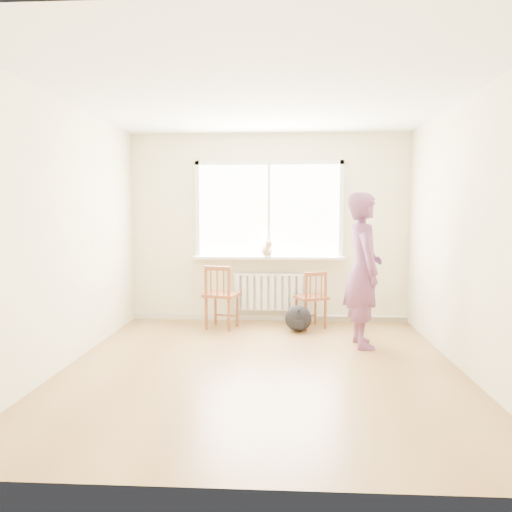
# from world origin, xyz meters

# --- Properties ---
(floor) EXTENTS (4.50, 4.50, 0.00)m
(floor) POSITION_xyz_m (0.00, 0.00, 0.00)
(floor) COLOR olive
(floor) RESTS_ON ground
(ceiling) EXTENTS (4.50, 4.50, 0.00)m
(ceiling) POSITION_xyz_m (0.00, 0.00, 2.70)
(ceiling) COLOR white
(ceiling) RESTS_ON back_wall
(back_wall) EXTENTS (4.00, 0.01, 2.70)m
(back_wall) POSITION_xyz_m (0.00, 2.25, 1.35)
(back_wall) COLOR beige
(back_wall) RESTS_ON ground
(window) EXTENTS (2.12, 0.05, 1.42)m
(window) POSITION_xyz_m (0.00, 2.22, 1.66)
(window) COLOR white
(window) RESTS_ON back_wall
(windowsill) EXTENTS (2.15, 0.22, 0.04)m
(windowsill) POSITION_xyz_m (0.00, 2.14, 0.93)
(windowsill) COLOR white
(windowsill) RESTS_ON back_wall
(radiator) EXTENTS (1.00, 0.12, 0.55)m
(radiator) POSITION_xyz_m (0.00, 2.16, 0.44)
(radiator) COLOR white
(radiator) RESTS_ON back_wall
(heating_pipe) EXTENTS (1.40, 0.04, 0.04)m
(heating_pipe) POSITION_xyz_m (1.25, 2.19, 0.08)
(heating_pipe) COLOR silver
(heating_pipe) RESTS_ON back_wall
(baseboard) EXTENTS (4.00, 0.03, 0.08)m
(baseboard) POSITION_xyz_m (0.00, 2.23, 0.04)
(baseboard) COLOR beige
(baseboard) RESTS_ON ground
(chair_left) EXTENTS (0.52, 0.50, 0.87)m
(chair_left) POSITION_xyz_m (-0.63, 1.66, 0.44)
(chair_left) COLOR brown
(chair_left) RESTS_ON floor
(chair_right) EXTENTS (0.50, 0.49, 0.78)m
(chair_right) POSITION_xyz_m (0.61, 1.79, 0.39)
(chair_right) COLOR brown
(chair_right) RESTS_ON floor
(person) EXTENTS (0.50, 0.70, 1.81)m
(person) POSITION_xyz_m (1.15, 0.89, 0.90)
(person) COLOR #C94354
(person) RESTS_ON floor
(cat) EXTENTS (0.23, 0.39, 0.27)m
(cat) POSITION_xyz_m (-0.02, 2.05, 1.06)
(cat) COLOR #D1B58E
(cat) RESTS_ON windowsill
(backpack) EXTENTS (0.41, 0.36, 0.35)m
(backpack) POSITION_xyz_m (0.41, 1.56, 0.17)
(backpack) COLOR black
(backpack) RESTS_ON floor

